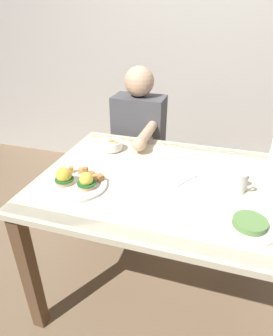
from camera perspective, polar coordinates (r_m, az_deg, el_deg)
The scene contains 9 objects.
ground_plane at distance 1.85m, azimuth 4.85°, elevation -22.41°, with size 6.00×6.00×0.00m, color #7F664C.
back_wall at distance 2.65m, azimuth 14.17°, elevation 25.11°, with size 4.80×0.10×2.60m, color beige.
dining_table at distance 1.41m, azimuth 5.91°, elevation -6.08°, with size 1.20×0.90×0.74m.
eggs_benedict_plate at distance 1.31m, azimuth -11.89°, elevation -2.68°, with size 0.27×0.27×0.09m.
fruit_bowl at distance 1.63m, azimuth -4.95°, elevation 4.54°, with size 0.12×0.12×0.06m.
coffee_mug at distance 1.32m, azimuth 19.57°, elevation -2.46°, with size 0.11×0.08×0.09m.
fork at distance 1.36m, azimuth 10.07°, elevation -2.38°, with size 0.09×0.14×0.00m.
side_plate at distance 1.14m, azimuth 21.58°, elevation -10.48°, with size 0.20×0.20×0.04m.
diner_person at distance 1.98m, azimuth 0.34°, elevation 5.45°, with size 0.34×0.54×1.14m.
Camera 1 is at (0.20, -1.14, 1.44)m, focal length 30.62 mm.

